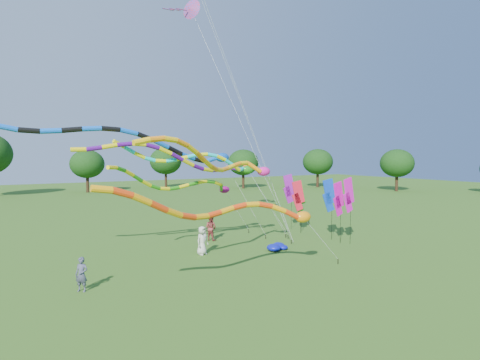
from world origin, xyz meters
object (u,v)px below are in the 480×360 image
tube_kite_red (241,211)px  person_c (211,228)px  tube_kite_orange (228,163)px  blue_nylon_heap (281,247)px  person_b (82,274)px  person_a (202,240)px

tube_kite_red → person_c: tube_kite_red is taller
tube_kite_orange → tube_kite_red: bearing=-131.6°
blue_nylon_heap → person_c: (-2.53, 5.25, 0.68)m
blue_nylon_heap → person_b: person_b is taller
tube_kite_orange → person_b: size_ratio=7.79×
person_c → person_b: bearing=95.8°
tube_kite_orange → person_a: (-0.04, 3.37, -4.96)m
blue_nylon_heap → person_b: bearing=-172.0°
blue_nylon_heap → person_c: person_c is taller
person_a → person_c: person_c is taller
person_b → person_a: bearing=62.4°
tube_kite_red → person_c: (3.36, 10.13, -2.74)m
person_b → person_c: 12.28m
tube_kite_red → tube_kite_orange: 4.02m
tube_kite_orange → blue_nylon_heap: (4.84, 1.67, -5.62)m
tube_kite_red → person_c: 11.02m
tube_kite_red → tube_kite_orange: bearing=66.6°
person_a → person_b: bearing=-178.3°
tube_kite_orange → person_a: size_ratio=6.93×
person_a → person_b: 8.46m
tube_kite_red → blue_nylon_heap: 8.38m
person_a → person_c: 4.26m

